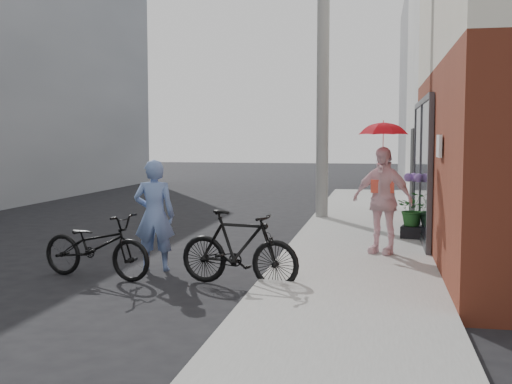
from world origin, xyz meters
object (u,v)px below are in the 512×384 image
(utility_pole, at_px, (323,68))
(bike_left, at_px, (96,246))
(kimono_woman, at_px, (382,200))
(planter, at_px, (413,232))
(officer, at_px, (154,215))
(bike_right, at_px, (239,248))

(utility_pole, height_order, bike_left, utility_pole)
(kimono_woman, bearing_deg, utility_pole, 130.32)
(planter, bearing_deg, bike_left, -139.99)
(utility_pole, height_order, officer, utility_pole)
(officer, distance_m, planter, 4.93)
(officer, height_order, bike_left, officer)
(officer, relative_size, kimono_woman, 0.97)
(utility_pole, height_order, planter, utility_pole)
(bike_left, distance_m, planter, 5.78)
(bike_right, distance_m, kimono_woman, 2.83)
(bike_left, xyz_separation_m, bike_right, (2.03, -0.09, 0.05))
(bike_left, height_order, planter, bike_left)
(officer, bearing_deg, utility_pole, -118.52)
(utility_pole, distance_m, officer, 6.75)
(bike_left, relative_size, bike_right, 1.04)
(utility_pole, distance_m, bike_right, 7.29)
(bike_left, bearing_deg, officer, -31.76)
(bike_left, bearing_deg, bike_right, -80.55)
(planter, bearing_deg, officer, -141.14)
(planter, bearing_deg, utility_pole, 123.99)
(utility_pole, relative_size, officer, 4.33)
(officer, bearing_deg, planter, -151.65)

